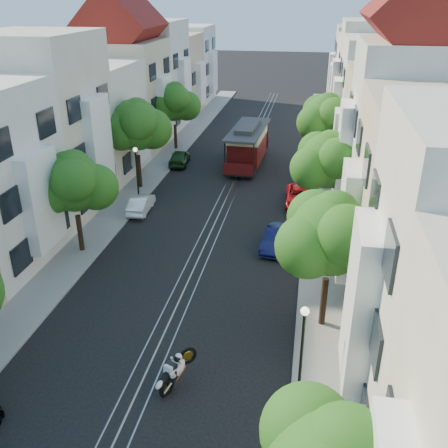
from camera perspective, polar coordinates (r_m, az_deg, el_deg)
The scene contains 23 objects.
ground at distance 42.02m, azimuth 1.19°, elevation 4.98°, with size 200.00×200.00×0.00m, color black.
sidewalk_east at distance 41.58m, azimuth 11.13°, elevation 4.37°, with size 2.50×80.00×0.12m, color gray.
sidewalk_west at distance 43.64m, azimuth -8.30°, elevation 5.57°, with size 2.50×80.00×0.12m, color gray.
rail_left at distance 42.10m, azimuth 0.45°, elevation 5.04°, with size 0.06×80.00×0.02m, color gray.
rail_slot at distance 42.02m, azimuth 1.19°, elevation 4.99°, with size 0.06×80.00×0.02m, color gray.
rail_right at distance 41.94m, azimuth 1.93°, elevation 4.94°, with size 0.06×80.00×0.02m, color gray.
lane_line at distance 42.02m, azimuth 1.19°, elevation 4.98°, with size 0.08×80.00×0.01m, color tan.
townhouses_east at distance 40.42m, azimuth 18.40°, elevation 10.59°, with size 7.75×72.00×12.00m.
townhouses_west at distance 43.84m, azimuth -14.63°, elevation 11.97°, with size 7.75×72.00×11.76m.
tree_e_b at distance 22.24m, azimuth 12.19°, elevation -1.40°, with size 4.93×4.08×6.68m.
tree_e_c at distance 32.52m, azimuth 11.83°, elevation 6.93°, with size 4.84×3.99×6.52m.
tree_e_d at distance 43.07m, azimuth 11.68°, elevation 11.74°, with size 5.01×4.16×6.85m.
tree_w_b at distance 29.97m, azimuth -16.75°, elevation 4.41°, with size 4.72×3.87×6.27m.
tree_w_c at distance 39.44m, azimuth -9.95°, elevation 10.97°, with size 5.13×4.28×7.09m.
tree_w_d at distance 49.77m, azimuth -5.66°, elevation 13.56°, with size 4.84×3.99×6.52m.
lamp_east at distance 18.96m, azimuth 8.97°, elevation -12.98°, with size 0.32×0.32×4.16m.
lamp_west at distance 37.09m, azimuth -9.97°, elevation 6.48°, with size 0.32×0.32×4.16m.
sportbike_rider at distance 20.69m, azimuth -5.56°, elevation -16.21°, with size 1.18×1.96×1.49m.
cable_car at distance 45.50m, azimuth 2.72°, elevation 9.21°, with size 3.20×8.98×3.40m.
parked_car_e_mid at distance 30.85m, azimuth 5.96°, elevation -1.67°, with size 1.32×3.78×1.24m, color #0B0F3A.
parked_car_e_far at distance 37.40m, azimuth 8.69°, elevation 3.11°, with size 2.08×4.51×1.25m, color #990D0E.
parked_car_w_mid at distance 36.27m, azimuth -9.48°, elevation 2.27°, with size 1.25×3.58×1.18m, color white.
parked_car_w_far at distance 46.02m, azimuth -5.11°, elevation 7.58°, with size 1.59×3.96×1.35m, color #183816.
Camera 1 is at (6.03, -11.00, 14.44)m, focal length 40.00 mm.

